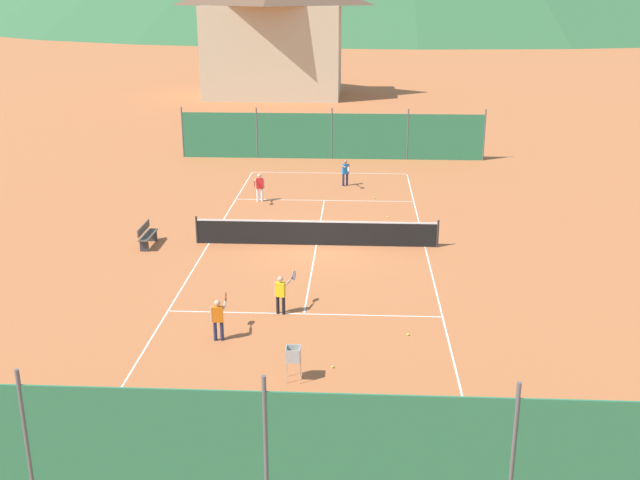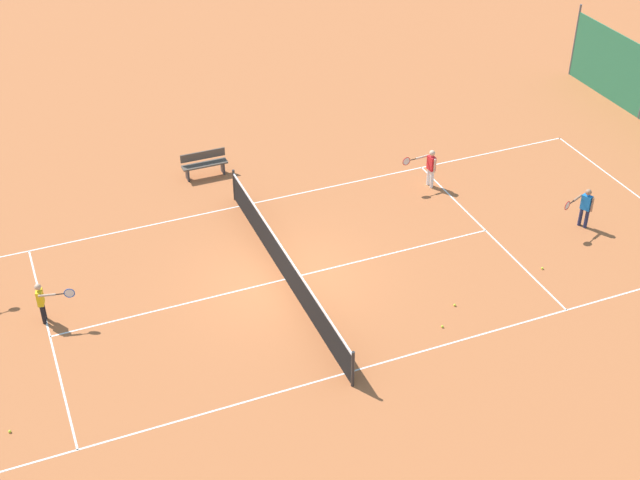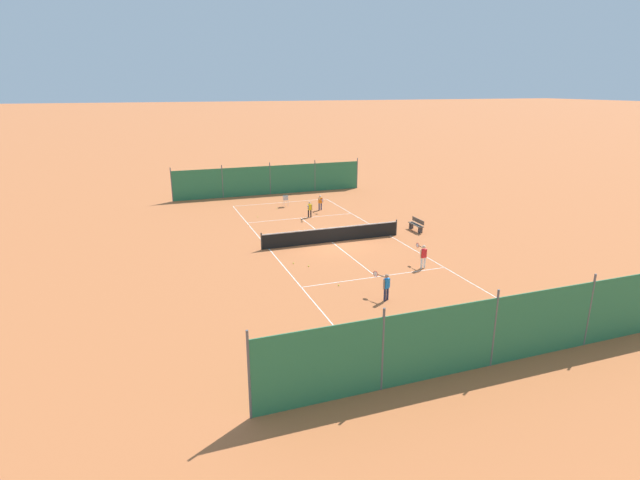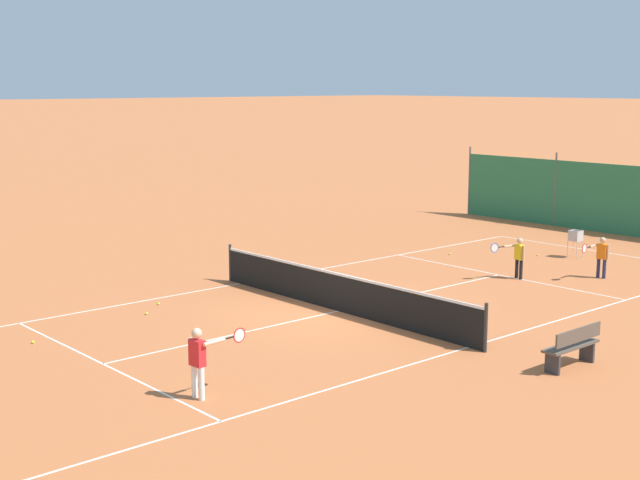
{
  "view_description": "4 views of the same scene",
  "coord_description": "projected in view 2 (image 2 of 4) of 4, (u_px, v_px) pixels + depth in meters",
  "views": [
    {
      "loc": [
        1.55,
        -26.77,
        9.1
      ],
      "look_at": [
        0.27,
        -2.41,
        1.01
      ],
      "focal_mm": 42.0,
      "sensor_mm": 36.0,
      "label": 1
    },
    {
      "loc": [
        18.6,
        -6.61,
        14.82
      ],
      "look_at": [
        0.31,
        0.91,
        1.28
      ],
      "focal_mm": 50.0,
      "sensor_mm": 36.0,
      "label": 2
    },
    {
      "loc": [
        10.96,
        28.06,
        9.47
      ],
      "look_at": [
        1.38,
        1.58,
        0.74
      ],
      "focal_mm": 28.0,
      "sensor_mm": 36.0,
      "label": 3
    },
    {
      "loc": [
        -15.75,
        14.44,
        5.54
      ],
      "look_at": [
        1.96,
        -1.12,
        1.4
      ],
      "focal_mm": 50.0,
      "sensor_mm": 36.0,
      "label": 4
    }
  ],
  "objects": [
    {
      "name": "ground_plane",
      "position": [
        285.0,
        279.0,
        24.64
      ],
      "size": [
        600.0,
        600.0,
        0.0
      ],
      "primitive_type": "plane",
      "color": "#BC6638"
    },
    {
      "name": "court_line_markings",
      "position": [
        285.0,
        279.0,
        24.64
      ],
      "size": [
        8.25,
        23.85,
        0.01
      ],
      "color": "white",
      "rests_on": "ground"
    },
    {
      "name": "tennis_net",
      "position": [
        285.0,
        265.0,
        24.36
      ],
      "size": [
        9.18,
        0.08,
        1.06
      ],
      "color": "#2D2D2D",
      "rests_on": "ground"
    },
    {
      "name": "player_near_baseline",
      "position": [
        585.0,
        205.0,
        26.4
      ],
      "size": [
        0.44,
        1.1,
        1.29
      ],
      "color": "#23284C",
      "rests_on": "ground"
    },
    {
      "name": "player_far_service",
      "position": [
        43.0,
        300.0,
        22.76
      ],
      "size": [
        0.59,
        0.96,
        1.19
      ],
      "color": "black",
      "rests_on": "ground"
    },
    {
      "name": "player_near_service",
      "position": [
        430.0,
        166.0,
        28.35
      ],
      "size": [
        0.44,
        1.08,
        1.3
      ],
      "color": "white",
      "rests_on": "ground"
    },
    {
      "name": "tennis_ball_near_corner",
      "position": [
        542.0,
        268.0,
        25.02
      ],
      "size": [
        0.07,
        0.07,
        0.07
      ],
      "primitive_type": "sphere",
      "color": "#CCE033",
      "rests_on": "ground"
    },
    {
      "name": "tennis_ball_mid_court",
      "position": [
        10.0,
        431.0,
        19.91
      ],
      "size": [
        0.07,
        0.07,
        0.07
      ],
      "primitive_type": "sphere",
      "color": "#CCE033",
      "rests_on": "ground"
    },
    {
      "name": "tennis_ball_alley_right",
      "position": [
        455.0,
        305.0,
        23.65
      ],
      "size": [
        0.07,
        0.07,
        0.07
      ],
      "primitive_type": "sphere",
      "color": "#CCE033",
      "rests_on": "ground"
    },
    {
      "name": "tennis_ball_service_box",
      "position": [
        442.0,
        326.0,
        22.92
      ],
      "size": [
        0.07,
        0.07,
        0.07
      ],
      "primitive_type": "sphere",
      "color": "#CCE033",
      "rests_on": "ground"
    },
    {
      "name": "courtside_bench",
      "position": [
        204.0,
        164.0,
        29.09
      ],
      "size": [
        0.36,
        1.5,
        0.84
      ],
      "color": "#51473D",
      "rests_on": "ground"
    }
  ]
}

